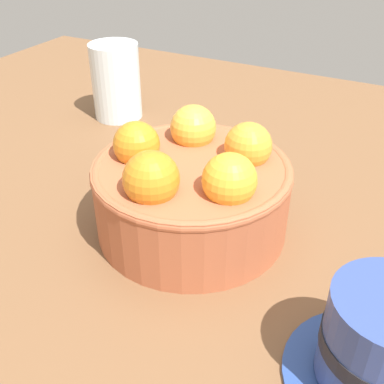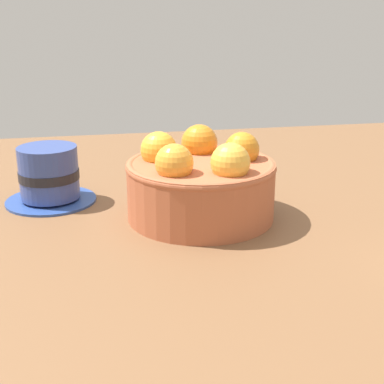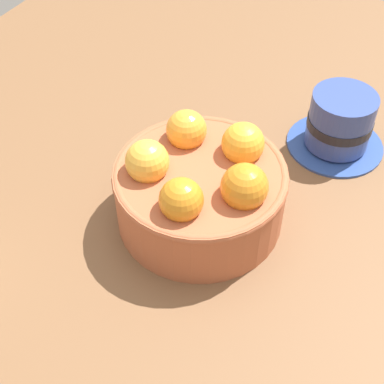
{
  "view_description": "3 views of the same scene",
  "coord_description": "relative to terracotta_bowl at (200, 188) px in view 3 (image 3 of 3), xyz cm",
  "views": [
    {
      "loc": [
        15.77,
        -30.16,
        26.11
      ],
      "look_at": [
        -0.66,
        1.31,
        2.94
      ],
      "focal_mm": 43.55,
      "sensor_mm": 36.0,
      "label": 1
    },
    {
      "loc": [
        12.35,
        57.45,
        22.94
      ],
      "look_at": [
        1.09,
        0.37,
        3.23
      ],
      "focal_mm": 50.35,
      "sensor_mm": 36.0,
      "label": 2
    },
    {
      "loc": [
        -34.0,
        -17.45,
        43.84
      ],
      "look_at": [
        -0.48,
        0.65,
        3.83
      ],
      "focal_mm": 52.13,
      "sensor_mm": 36.0,
      "label": 3
    }
  ],
  "objects": [
    {
      "name": "ground_plane",
      "position": [
        -0.01,
        0.03,
        -5.78
      ],
      "size": [
        110.0,
        93.08,
        3.01
      ],
      "primitive_type": "cube",
      "color": "brown"
    },
    {
      "name": "coffee_cup",
      "position": [
        17.43,
        -8.78,
        -1.02
      ],
      "size": [
        11.23,
        11.23,
        7.1
      ],
      "color": "#2A468E",
      "rests_on": "ground_plane"
    },
    {
      "name": "terracotta_bowl",
      "position": [
        0.0,
        0.0,
        0.0
      ],
      "size": [
        17.12,
        17.12,
        9.89
      ],
      "color": "#AD5938",
      "rests_on": "ground_plane"
    }
  ]
}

